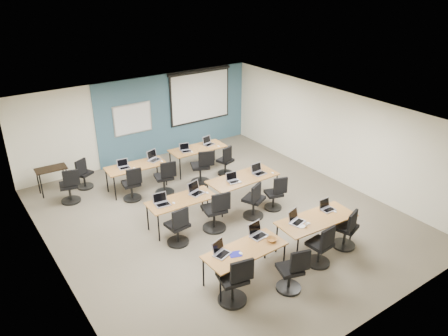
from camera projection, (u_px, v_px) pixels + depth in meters
floor at (221, 216)px, 11.17m from camera, size 8.00×9.00×0.02m
ceiling at (220, 116)px, 10.02m from camera, size 8.00×9.00×0.02m
wall_back at (141, 120)px, 13.93m from camera, size 8.00×0.04×2.70m
wall_front at (373, 263)px, 7.26m from camera, size 8.00×0.04×2.70m
wall_left at (52, 219)px, 8.52m from camera, size 0.04×9.00×2.70m
wall_right at (334, 135)px, 12.67m from camera, size 0.04×9.00×2.70m
blue_accent_panel at (175, 113)px, 14.56m from camera, size 5.50×0.04×2.70m
whiteboard at (133, 119)px, 13.68m from camera, size 1.28×0.03×0.98m
projector_screen at (200, 93)px, 14.78m from camera, size 2.40×0.10×1.82m
training_table_front_left at (245, 252)px, 8.67m from camera, size 1.71×0.71×0.73m
training_table_front_right at (316, 220)px, 9.71m from camera, size 1.84×0.77×0.73m
training_table_mid_left at (181, 201)px, 10.50m from camera, size 1.67×0.70×0.73m
training_table_mid_right at (243, 179)px, 11.58m from camera, size 1.93×0.81×0.73m
training_table_back_left at (136, 167)px, 12.26m from camera, size 1.68×0.70×0.73m
training_table_back_right at (198, 149)px, 13.43m from camera, size 1.74×0.73×0.73m
laptop_0 at (221, 251)px, 8.50m from camera, size 0.33×0.28×0.25m
mouse_0 at (241, 253)px, 8.51m from camera, size 0.09×0.12×0.04m
task_chair_0 at (235, 284)px, 8.17m from camera, size 0.57×0.57×1.04m
laptop_1 at (257, 233)px, 9.07m from camera, size 0.35×0.30×0.27m
mouse_1 at (267, 237)px, 9.01m from camera, size 0.09×0.12×0.04m
task_chair_1 at (292, 273)px, 8.48m from camera, size 0.52×0.50×0.99m
laptop_2 at (296, 219)px, 9.55m from camera, size 0.34×0.29×0.26m
mouse_2 at (308, 223)px, 9.50m from camera, size 0.07×0.11×0.04m
task_chair_2 at (321, 249)px, 9.21m from camera, size 0.52×0.52×1.00m
laptop_3 at (327, 207)px, 10.03m from camera, size 0.31×0.27×0.24m
mouse_3 at (335, 212)px, 9.94m from camera, size 0.07×0.10×0.03m
task_chair_3 at (347, 232)px, 9.78m from camera, size 0.54×0.52×1.00m
laptop_4 at (162, 202)px, 10.25m from camera, size 0.34×0.29×0.26m
mouse_4 at (174, 203)px, 10.30m from camera, size 0.08×0.11×0.03m
task_chair_4 at (178, 229)px, 9.89m from camera, size 0.51×0.51×1.00m
laptop_5 at (196, 191)px, 10.75m from camera, size 0.36×0.31×0.27m
mouse_5 at (207, 193)px, 10.76m from camera, size 0.08×0.11×0.04m
task_chair_5 at (216, 214)px, 10.44m from camera, size 0.58×0.58×1.05m
laptop_6 at (233, 179)px, 11.32m from camera, size 0.31×0.26×0.24m
mouse_6 at (239, 182)px, 11.29m from camera, size 0.07×0.11×0.04m
task_chair_6 at (254, 203)px, 10.95m from camera, size 0.57×0.53×1.01m
laptop_7 at (258, 171)px, 11.76m from camera, size 0.35×0.30×0.26m
mouse_7 at (273, 173)px, 11.78m from camera, size 0.08×0.10×0.03m
task_chair_7 at (275, 196)px, 11.35m from camera, size 0.47×0.46×0.95m
laptop_8 at (124, 166)px, 12.08m from camera, size 0.31×0.26×0.24m
mouse_8 at (134, 168)px, 12.06m from camera, size 0.07×0.10×0.03m
task_chair_8 at (132, 187)px, 11.79m from camera, size 0.50×0.50×0.98m
laptop_9 at (153, 158)px, 12.57m from camera, size 0.36×0.30×0.27m
mouse_9 at (162, 161)px, 12.48m from camera, size 0.08×0.11×0.03m
task_chair_9 at (165, 180)px, 12.10m from camera, size 0.53×0.53×1.01m
laptop_10 at (186, 149)px, 13.15m from camera, size 0.31×0.26×0.23m
mouse_10 at (192, 152)px, 13.09m from camera, size 0.07×0.10×0.03m
task_chair_10 at (202, 170)px, 12.69m from camera, size 0.60×0.57×1.04m
laptop_11 at (208, 143)px, 13.64m from camera, size 0.33×0.28×0.25m
mouse_11 at (218, 146)px, 13.50m from camera, size 0.08×0.10×0.03m
task_chair_11 at (226, 163)px, 13.23m from camera, size 0.47×0.46×0.95m
blue_mousepad at (235, 254)px, 8.50m from camera, size 0.29×0.26×0.01m
snack_bowl at (271, 240)px, 8.91m from camera, size 0.25×0.25×0.05m
snack_plate at (301, 226)px, 9.40m from camera, size 0.17×0.17×0.01m
coffee_cup at (307, 225)px, 9.38m from camera, size 0.07×0.07×0.05m
utility_table at (51, 172)px, 12.07m from camera, size 0.83×0.46×0.75m
spare_chair_a at (83, 176)px, 12.41m from camera, size 0.51×0.46×0.95m
spare_chair_b at (70, 189)px, 11.67m from camera, size 0.52×0.52×1.00m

